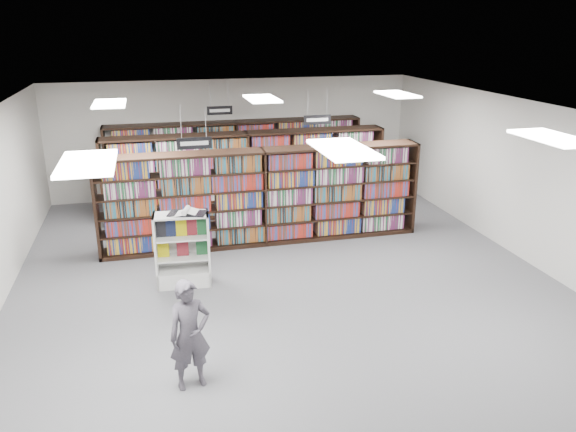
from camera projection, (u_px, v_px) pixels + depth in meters
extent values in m
plane|color=#56565B|center=(285.00, 279.00, 10.69)|extent=(12.00, 12.00, 0.00)
cube|color=white|center=(285.00, 111.00, 9.65)|extent=(10.00, 12.00, 0.10)
cube|color=silver|center=(234.00, 137.00, 15.67)|extent=(10.00, 0.10, 3.20)
cube|color=silver|center=(457.00, 408.00, 4.67)|extent=(10.00, 0.10, 3.20)
cube|color=silver|center=(526.00, 182.00, 11.32)|extent=(0.10, 12.00, 3.20)
cube|color=black|center=(263.00, 197.00, 12.18)|extent=(7.00, 0.60, 2.10)
cube|color=maroon|center=(263.00, 197.00, 12.18)|extent=(6.88, 0.42, 1.98)
cube|color=black|center=(247.00, 174.00, 14.02)|extent=(7.00, 0.60, 2.10)
cube|color=maroon|center=(247.00, 174.00, 14.02)|extent=(6.88, 0.42, 1.98)
cube|color=black|center=(236.00, 159.00, 15.58)|extent=(7.00, 0.60, 2.10)
cube|color=maroon|center=(236.00, 159.00, 15.58)|extent=(6.88, 0.42, 1.98)
cylinder|color=#B2B2B7|center=(181.00, 122.00, 10.26)|extent=(0.01, 0.01, 0.58)
cylinder|color=#B2B2B7|center=(206.00, 121.00, 10.37)|extent=(0.01, 0.01, 0.58)
cube|color=black|center=(194.00, 143.00, 10.45)|extent=(0.65, 0.02, 0.22)
cube|color=white|center=(194.00, 143.00, 10.44)|extent=(0.52, 0.00, 0.08)
cylinder|color=#B2B2B7|center=(308.00, 103.00, 12.79)|extent=(0.01, 0.01, 0.58)
cylinder|color=#B2B2B7|center=(327.00, 102.00, 12.89)|extent=(0.01, 0.01, 0.58)
cube|color=black|center=(317.00, 120.00, 12.97)|extent=(0.65, 0.02, 0.22)
cube|color=white|center=(317.00, 120.00, 12.96)|extent=(0.52, 0.00, 0.08)
cylinder|color=#B2B2B7|center=(210.00, 95.00, 14.16)|extent=(0.01, 0.01, 0.58)
cylinder|color=#B2B2B7|center=(228.00, 94.00, 14.27)|extent=(0.01, 0.01, 0.58)
cube|color=black|center=(220.00, 110.00, 14.34)|extent=(0.65, 0.02, 0.22)
cube|color=white|center=(220.00, 110.00, 14.33)|extent=(0.52, 0.00, 0.08)
cube|color=white|center=(87.00, 163.00, 6.22)|extent=(0.60, 1.20, 0.04)
cube|color=white|center=(343.00, 149.00, 6.91)|extent=(0.60, 1.20, 0.04)
cube|color=white|center=(553.00, 138.00, 7.60)|extent=(0.60, 1.20, 0.04)
cube|color=white|center=(109.00, 104.00, 10.81)|extent=(0.60, 1.20, 0.04)
cube|color=white|center=(262.00, 99.00, 11.50)|extent=(0.60, 1.20, 0.04)
cube|color=white|center=(397.00, 94.00, 12.19)|extent=(0.60, 1.20, 0.04)
cube|color=silver|center=(184.00, 277.00, 10.47)|extent=(1.02, 0.57, 0.30)
cube|color=silver|center=(156.00, 251.00, 10.22)|extent=(0.08, 0.50, 1.38)
cube|color=silver|center=(209.00, 248.00, 10.37)|extent=(0.08, 0.50, 1.38)
cube|color=silver|center=(183.00, 245.00, 10.51)|extent=(0.99, 0.11, 1.38)
cube|color=silver|center=(180.00, 215.00, 10.07)|extent=(1.02, 0.57, 0.03)
cube|color=silver|center=(183.00, 257.00, 10.34)|extent=(0.94, 0.52, 0.02)
cube|color=silver|center=(182.00, 237.00, 10.21)|extent=(0.94, 0.52, 0.02)
cube|color=black|center=(160.00, 229.00, 10.15)|extent=(0.20, 0.09, 0.30)
cube|color=#111836|center=(171.00, 228.00, 10.18)|extent=(0.20, 0.09, 0.30)
cube|color=#D4C608|center=(181.00, 228.00, 10.21)|extent=(0.20, 0.09, 0.30)
cube|color=maroon|center=(192.00, 227.00, 10.24)|extent=(0.20, 0.09, 0.30)
cube|color=#1B562B|center=(202.00, 227.00, 10.26)|extent=(0.20, 0.09, 0.30)
cube|color=#D4C608|center=(163.00, 250.00, 10.28)|extent=(0.22, 0.08, 0.28)
cube|color=maroon|center=(183.00, 248.00, 10.34)|extent=(0.22, 0.08, 0.28)
cube|color=#1B562B|center=(202.00, 247.00, 10.39)|extent=(0.22, 0.08, 0.28)
cube|color=black|center=(187.00, 213.00, 10.08)|extent=(0.75, 0.56, 0.02)
cube|color=white|center=(178.00, 213.00, 10.04)|extent=(0.39, 0.43, 0.06)
cube|color=white|center=(196.00, 212.00, 10.11)|extent=(0.38, 0.42, 0.08)
cylinder|color=white|center=(186.00, 211.00, 10.06)|extent=(0.20, 0.35, 0.10)
imported|color=#4A4650|center=(190.00, 335.00, 7.34)|extent=(0.63, 0.48, 1.54)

